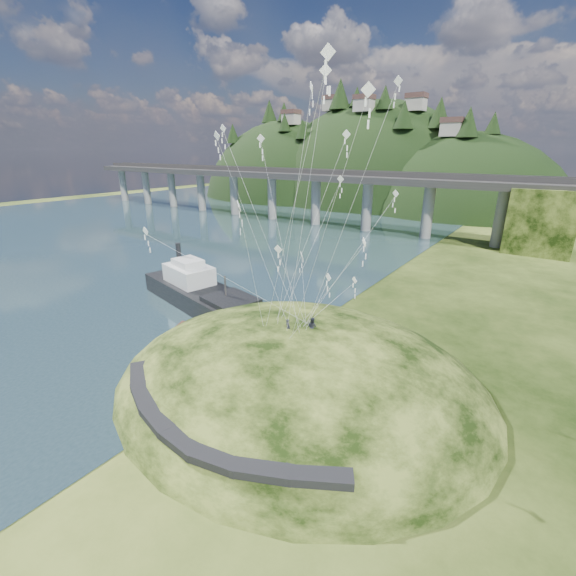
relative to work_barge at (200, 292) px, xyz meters
The scene contains 10 objects.
ground 16.06m from the work_barge, 35.23° to the right, with size 320.00×320.00×0.00m, color black.
water 62.57m from the work_barge, 160.57° to the left, with size 240.00×240.00×0.00m, color #2D4A53.
grass_hill 22.48m from the work_barge, 18.90° to the right, with size 36.00×32.00×13.00m.
footpath 27.89m from the work_barge, 42.76° to the right, with size 22.29×5.84×0.83m.
bridge 62.82m from the work_barge, 102.45° to the left, with size 160.00×11.00×15.00m.
far_ridge 117.41m from the work_barge, 105.14° to the left, with size 153.00×70.00×94.50m.
work_barge is the anchor object (origin of this frame).
wooden_dock 11.72m from the work_barge, 19.73° to the right, with size 15.51×8.54×1.13m.
kite_flyers 22.39m from the work_barge, 16.42° to the right, with size 2.51×2.23×1.86m.
kite_swarm 26.02m from the work_barge, 15.68° to the right, with size 18.95×16.63×19.24m.
Camera 1 is at (25.18, -23.76, 20.20)m, focal length 24.00 mm.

